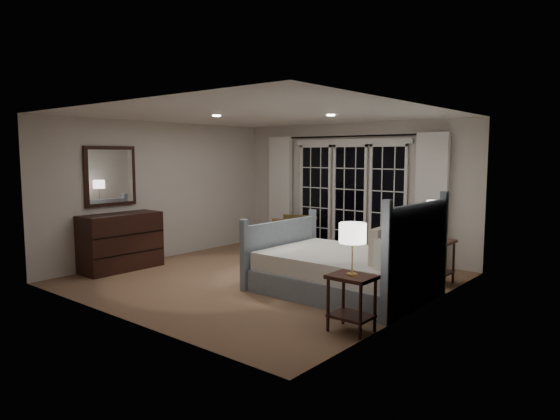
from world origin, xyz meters
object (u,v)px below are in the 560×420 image
Objects in this scene: bed at (346,270)px; lamp_left at (353,234)px; lamp_right at (437,208)px; dresser at (121,242)px; nightstand_left at (352,295)px; nightstand_right at (435,255)px; armchair at (295,233)px.

lamp_left is at bearing -55.51° from bed.
lamp_right reaches higher than lamp_left.
lamp_right reaches higher than dresser.
lamp_right is (-0.12, 2.53, 0.05)m from lamp_left.
bed is 3.62× the size of nightstand_left.
lamp_right is at bearing 92.64° from lamp_left.
nightstand_right is at bearing 29.21° from dresser.
dresser is (-4.50, 0.07, -0.60)m from lamp_left.
lamp_left is at bearing -87.36° from nightstand_right.
bed reaches higher than lamp_left.
armchair is at bearing 140.80° from bed.
bed reaches higher than armchair.
dresser is at bearing -162.12° from bed.
lamp_right is at bearing 92.64° from nightstand_left.
nightstand_left is 4.50m from dresser.
lamp_left is at bearing 24.46° from armchair.
bed is at bearing 124.49° from nightstand_left.
nightstand_left is 0.94× the size of nightstand_right.
lamp_right is 0.44× the size of dresser.
nightstand_right is (0.74, 1.28, 0.11)m from bed.
bed is 3.99× the size of lamp_left.
nightstand_left is at bearing 24.46° from armchair.
bed is at bearing -120.16° from nightstand_right.
dresser is at bearing 179.06° from lamp_left.
lamp_left is at bearing -0.94° from dresser.
bed is 2.93× the size of armchair.
nightstand_right reaches higher than nightstand_left.
bed is 1.70× the size of dresser.
bed is 3.83m from dresser.
armchair is at bearing 135.51° from nightstand_left.
armchair reaches higher than nightstand_right.
bed reaches higher than dresser.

